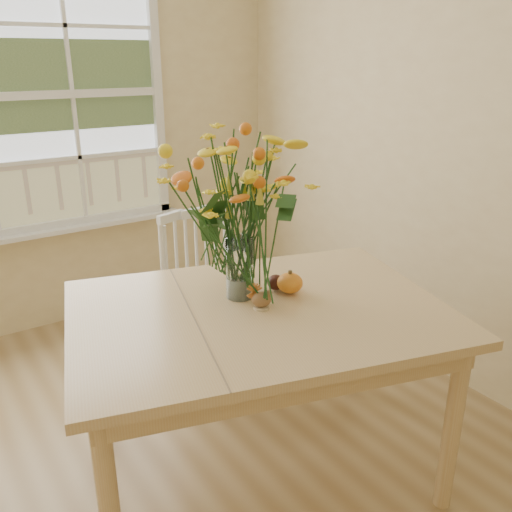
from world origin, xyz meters
TOP-DOWN VIEW (x-y plane):
  - dining_table at (0.64, 0.26)m, footprint 1.75×1.45m
  - windsor_chair at (0.82, 1.03)m, footprint 0.46×0.44m
  - flower_vase at (0.64, 0.39)m, footprint 0.55×0.55m
  - pumpkin at (0.84, 0.30)m, footprint 0.11×0.11m
  - turkey_figurine at (0.65, 0.24)m, footprint 0.10×0.09m
  - dark_gourd at (0.80, 0.36)m, footprint 0.12×0.08m

SIDE VIEW (x-z plane):
  - windsor_chair at x=0.82m, z-range 0.06..1.04m
  - dining_table at x=0.64m, z-range 0.31..1.12m
  - dark_gourd at x=0.80m, z-range 0.81..0.88m
  - turkey_figurine at x=0.65m, z-range 0.80..0.90m
  - pumpkin at x=0.84m, z-range 0.81..0.90m
  - flower_vase at x=0.64m, z-range 0.87..1.53m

